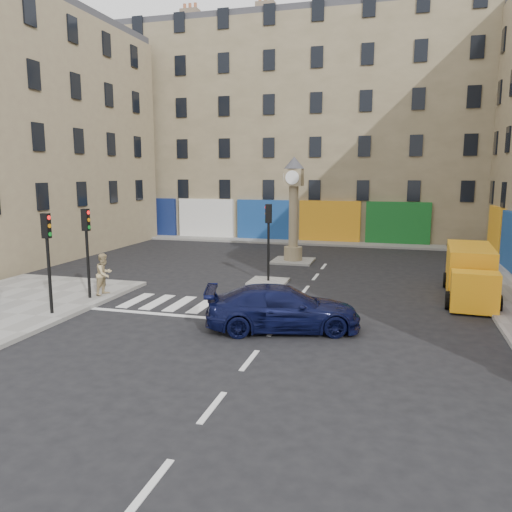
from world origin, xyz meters
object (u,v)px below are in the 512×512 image
at_px(traffic_light_left_far, 87,239).
at_px(traffic_light_island, 269,230).
at_px(traffic_light_left_near, 47,247).
at_px(navy_sedan, 283,308).
at_px(yellow_van, 470,273).
at_px(pedestrian_tan, 104,274).
at_px(clock_pillar, 294,203).

relative_size(traffic_light_left_far, traffic_light_island, 1.00).
xyz_separation_m(traffic_light_left_near, navy_sedan, (8.58, 0.82, -1.86)).
distance_m(traffic_light_island, yellow_van, 9.14).
bearing_deg(traffic_light_island, navy_sedan, -71.91).
relative_size(yellow_van, pedestrian_tan, 3.37).
distance_m(traffic_light_island, pedestrian_tan, 7.80).
bearing_deg(pedestrian_tan, clock_pillar, -22.18).
bearing_deg(pedestrian_tan, yellow_van, -67.05).
bearing_deg(traffic_light_left_near, traffic_light_island, 51.07).
bearing_deg(traffic_light_left_far, yellow_van, 17.91).
bearing_deg(yellow_van, navy_sedan, -132.24).
bearing_deg(yellow_van, traffic_light_left_far, -158.47).
bearing_deg(traffic_light_left_near, pedestrian_tan, 84.45).
bearing_deg(traffic_light_island, pedestrian_tan, -141.77).
distance_m(traffic_light_left_near, navy_sedan, 8.82).
bearing_deg(navy_sedan, clock_pillar, -6.42).
xyz_separation_m(traffic_light_left_near, traffic_light_left_far, (0.00, 2.40, 0.00)).
relative_size(clock_pillar, pedestrian_tan, 3.44).
distance_m(traffic_light_left_far, clock_pillar, 13.05).
bearing_deg(traffic_light_island, yellow_van, -2.91).
bearing_deg(clock_pillar, navy_sedan, -80.03).
distance_m(traffic_light_left_far, pedestrian_tan, 1.75).
bearing_deg(traffic_light_island, clock_pillar, 90.00).
bearing_deg(pedestrian_tan, traffic_light_left_far, 163.15).
relative_size(traffic_light_left_near, traffic_light_island, 1.00).
height_order(traffic_light_left_near, pedestrian_tan, traffic_light_left_near).
bearing_deg(yellow_van, clock_pillar, 147.97).
relative_size(clock_pillar, yellow_van, 1.02).
xyz_separation_m(clock_pillar, navy_sedan, (2.28, -12.97, -2.79)).
xyz_separation_m(traffic_light_left_far, clock_pillar, (6.30, 11.40, 0.93)).
xyz_separation_m(traffic_light_left_far, yellow_van, (15.30, 4.94, -1.56)).
height_order(traffic_light_left_near, navy_sedan, traffic_light_left_near).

